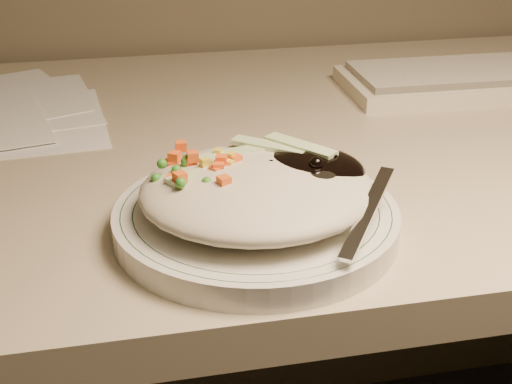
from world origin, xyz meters
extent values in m
cube|color=tan|center=(0.00, 1.38, 0.72)|extent=(1.40, 0.70, 0.04)
cylinder|color=silver|center=(-0.09, 1.15, 0.75)|extent=(0.24, 0.24, 0.02)
torus|color=#144723|center=(-0.09, 1.15, 0.76)|extent=(0.22, 0.22, 0.00)
torus|color=#144723|center=(-0.09, 1.15, 0.76)|extent=(0.20, 0.20, 0.00)
ellipsoid|color=beige|center=(-0.09, 1.15, 0.78)|extent=(0.19, 0.18, 0.04)
ellipsoid|color=black|center=(-0.05, 1.16, 0.79)|extent=(0.10, 0.09, 0.03)
ellipsoid|color=orange|center=(-0.14, 1.17, 0.78)|extent=(0.08, 0.08, 0.02)
sphere|color=black|center=(-0.08, 1.16, 0.79)|extent=(0.01, 0.01, 0.01)
sphere|color=black|center=(-0.05, 1.17, 0.79)|extent=(0.01, 0.01, 0.01)
sphere|color=black|center=(-0.02, 1.16, 0.80)|extent=(0.01, 0.01, 0.01)
sphere|color=black|center=(-0.03, 1.18, 0.79)|extent=(0.01, 0.01, 0.01)
sphere|color=black|center=(-0.04, 1.15, 0.80)|extent=(0.01, 0.01, 0.01)
sphere|color=black|center=(-0.05, 1.16, 0.79)|extent=(0.01, 0.01, 0.01)
sphere|color=black|center=(-0.04, 1.17, 0.79)|extent=(0.01, 0.01, 0.01)
cube|color=#FF5E1C|center=(-0.14, 1.18, 0.80)|extent=(0.01, 0.01, 0.01)
cube|color=#FF5E1C|center=(-0.12, 1.15, 0.79)|extent=(0.01, 0.01, 0.01)
cube|color=#FF5E1C|center=(-0.15, 1.19, 0.80)|extent=(0.01, 0.01, 0.01)
cube|color=#FF5E1C|center=(-0.12, 1.17, 0.80)|extent=(0.01, 0.01, 0.01)
cube|color=#FF5E1C|center=(-0.12, 1.16, 0.80)|extent=(0.01, 0.01, 0.01)
cube|color=#FF5E1C|center=(-0.15, 1.20, 0.79)|extent=(0.01, 0.01, 0.01)
cube|color=#FF5E1C|center=(-0.14, 1.18, 0.80)|extent=(0.01, 0.01, 0.01)
cube|color=#FF5E1C|center=(-0.12, 1.16, 0.80)|extent=(0.01, 0.01, 0.01)
cube|color=#FF5E1C|center=(-0.10, 1.17, 0.80)|extent=(0.01, 0.01, 0.01)
cube|color=#FF5E1C|center=(-0.15, 1.20, 0.80)|extent=(0.01, 0.01, 0.01)
cube|color=#FF5E1C|center=(-0.15, 1.14, 0.80)|extent=(0.01, 0.01, 0.01)
cube|color=#FF5E1C|center=(-0.12, 1.13, 0.80)|extent=(0.01, 0.01, 0.01)
cube|color=#FF5E1C|center=(-0.16, 1.16, 0.79)|extent=(0.01, 0.01, 0.01)
cube|color=#FF5E1C|center=(-0.15, 1.19, 0.79)|extent=(0.01, 0.01, 0.01)
sphere|color=#388C28|center=(-0.12, 1.17, 0.80)|extent=(0.01, 0.01, 0.01)
sphere|color=#388C28|center=(-0.15, 1.13, 0.80)|extent=(0.01, 0.01, 0.01)
sphere|color=#388C28|center=(-0.15, 1.17, 0.80)|extent=(0.01, 0.01, 0.01)
sphere|color=#388C28|center=(-0.16, 1.17, 0.80)|extent=(0.01, 0.01, 0.01)
sphere|color=#388C28|center=(-0.12, 1.17, 0.79)|extent=(0.01, 0.01, 0.01)
sphere|color=#388C28|center=(-0.12, 1.14, 0.79)|extent=(0.01, 0.01, 0.01)
sphere|color=#388C28|center=(-0.14, 1.16, 0.79)|extent=(0.01, 0.01, 0.01)
sphere|color=#388C28|center=(-0.14, 1.15, 0.79)|extent=(0.01, 0.01, 0.01)
sphere|color=#388C28|center=(-0.17, 1.17, 0.79)|extent=(0.01, 0.01, 0.01)
sphere|color=#388C28|center=(-0.14, 1.18, 0.80)|extent=(0.01, 0.01, 0.01)
sphere|color=#388C28|center=(-0.14, 1.18, 0.80)|extent=(0.01, 0.01, 0.01)
sphere|color=#388C28|center=(-0.15, 1.15, 0.79)|extent=(0.01, 0.01, 0.01)
sphere|color=#388C28|center=(-0.13, 1.14, 0.80)|extent=(0.01, 0.01, 0.01)
sphere|color=#388C28|center=(-0.10, 1.19, 0.79)|extent=(0.01, 0.01, 0.01)
cube|color=yellow|center=(-0.13, 1.17, 0.79)|extent=(0.01, 0.01, 0.01)
cube|color=yellow|center=(-0.11, 1.16, 0.80)|extent=(0.01, 0.01, 0.01)
cube|color=yellow|center=(-0.14, 1.18, 0.79)|extent=(0.01, 0.01, 0.01)
cube|color=yellow|center=(-0.13, 1.17, 0.80)|extent=(0.01, 0.01, 0.01)
cube|color=yellow|center=(-0.14, 1.16, 0.79)|extent=(0.01, 0.01, 0.01)
cube|color=yellow|center=(-0.11, 1.17, 0.80)|extent=(0.01, 0.01, 0.01)
cube|color=yellow|center=(-0.12, 1.19, 0.80)|extent=(0.01, 0.01, 0.01)
cube|color=yellow|center=(-0.13, 1.16, 0.79)|extent=(0.01, 0.01, 0.01)
cube|color=#B2D18C|center=(-0.10, 1.19, 0.80)|extent=(0.07, 0.03, 0.00)
cube|color=#B2D18C|center=(-0.07, 1.19, 0.80)|extent=(0.06, 0.05, 0.00)
cube|color=#B2D18C|center=(-0.13, 1.16, 0.80)|extent=(0.07, 0.04, 0.00)
cube|color=#B2D18C|center=(-0.05, 1.18, 0.80)|extent=(0.05, 0.06, 0.00)
ellipsoid|color=silver|center=(-0.04, 1.14, 0.79)|extent=(0.06, 0.06, 0.01)
cube|color=silver|center=(-0.02, 1.09, 0.78)|extent=(0.07, 0.10, 0.03)
cube|color=beige|center=(0.30, 1.48, 0.75)|extent=(0.41, 0.15, 0.02)
cube|color=beige|center=(0.30, 1.48, 0.76)|extent=(0.38, 0.13, 0.01)
camera|label=1|loc=(-0.20, 0.64, 1.03)|focal=50.00mm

